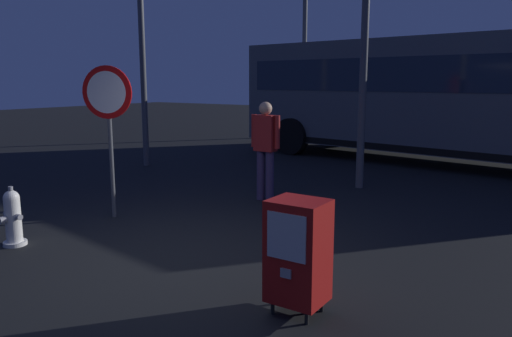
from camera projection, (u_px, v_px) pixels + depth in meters
ground_plane at (177, 258)px, 5.73m from camera, size 60.00×60.00×0.00m
fire_hydrant at (13, 218)px, 6.11m from camera, size 0.33×0.32×0.75m
newspaper_box_primary at (298, 251)px, 4.28m from camera, size 0.48×0.42×1.02m
stop_sign at (108, 110)px, 7.16m from camera, size 0.71×0.31×2.23m
pedestrian at (265, 145)px, 8.32m from camera, size 0.55×0.22×1.67m
bus_near at (445, 93)px, 11.94m from camera, size 10.75×3.93×3.00m
street_light_near_left at (305, 18)px, 14.82m from camera, size 0.32×0.32×6.58m
street_light_far_left at (365, 2)px, 17.92m from camera, size 0.32×0.32×8.45m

